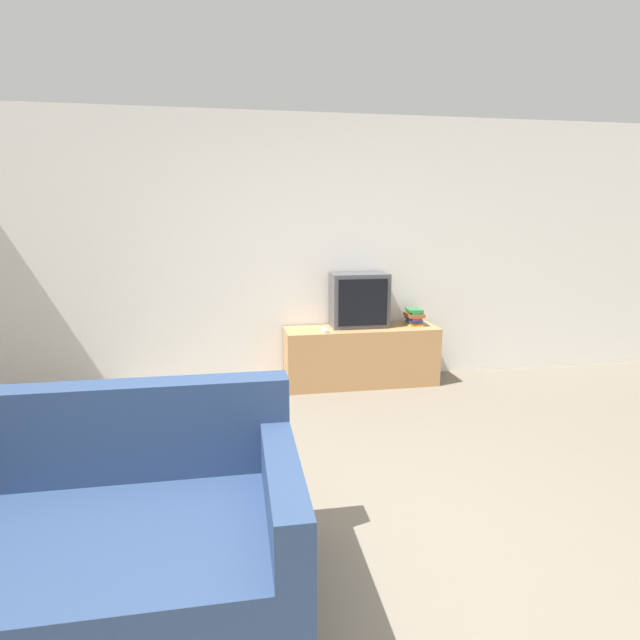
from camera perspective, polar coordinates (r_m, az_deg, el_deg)
The scene contains 7 objects.
ground_plane at distance 2.53m, azimuth 3.76°, elevation -28.88°, with size 14.00×14.00×0.00m, color #756B5B.
wall_back at distance 4.93m, azimuth -4.40°, elevation 7.69°, with size 9.00×0.06×2.60m.
tv_stand at distance 4.98m, azimuth 4.72°, elevation -4.12°, with size 1.51×0.42×0.58m.
television at distance 4.92m, azimuth 4.52°, elevation 2.27°, with size 0.56×0.30×0.53m.
couch at distance 2.46m, azimuth -23.82°, elevation -22.87°, with size 1.66×0.98×0.89m.
book_stack at distance 5.09m, azimuth 10.67°, elevation 0.39°, with size 0.16×0.24×0.17m.
remote_on_stand at distance 4.74m, azimuth 0.51°, elevation -1.17°, with size 0.05×0.18×0.02m.
Camera 1 is at (-0.47, -1.86, 1.65)m, focal length 28.00 mm.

